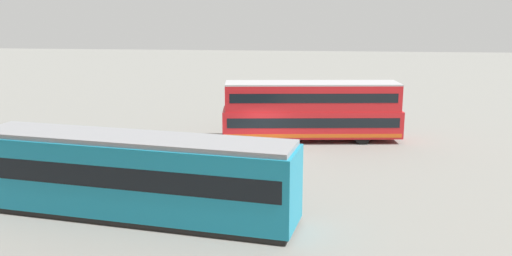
{
  "coord_description": "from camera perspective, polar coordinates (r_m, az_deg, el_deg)",
  "views": [
    {
      "loc": [
        -3.01,
        31.92,
        8.69
      ],
      "look_at": [
        0.06,
        3.69,
        2.34
      ],
      "focal_mm": 37.9,
      "sensor_mm": 36.0,
      "label": 1
    }
  ],
  "objects": [
    {
      "name": "pedestrian_near_railing",
      "position": [
        30.17,
        -7.17,
        -2.32
      ],
      "size": [
        0.43,
        0.43,
        1.69
      ],
      "color": "#33384C",
      "rests_on": "ground"
    },
    {
      "name": "ground_plane",
      "position": [
        33.22,
        0.79,
        -2.56
      ],
      "size": [
        160.0,
        160.0,
        0.0
      ],
      "primitive_type": "plane",
      "color": "gray"
    },
    {
      "name": "pedestrian_crossing",
      "position": [
        26.01,
        -5.1,
        -4.6
      ],
      "size": [
        0.36,
        0.34,
        1.76
      ],
      "color": "#33384C",
      "rests_on": "ground"
    },
    {
      "name": "info_sign",
      "position": [
        30.21,
        -17.03,
        -1.33
      ],
      "size": [
        0.93,
        0.17,
        2.5
      ],
      "color": "slate",
      "rests_on": "ground"
    },
    {
      "name": "double_decker_bus",
      "position": [
        35.93,
        5.87,
        1.79
      ],
      "size": [
        11.92,
        3.95,
        3.9
      ],
      "color": "red",
      "rests_on": "ground"
    },
    {
      "name": "tram_yellow",
      "position": [
        23.28,
        -12.84,
        -4.87
      ],
      "size": [
        14.18,
        4.83,
        3.52
      ],
      "color": "teal",
      "rests_on": "ground"
    },
    {
      "name": "pedestrian_railing",
      "position": [
        29.23,
        -9.01,
        -3.32
      ],
      "size": [
        9.17,
        1.03,
        1.08
      ],
      "color": "gray",
      "rests_on": "ground"
    }
  ]
}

